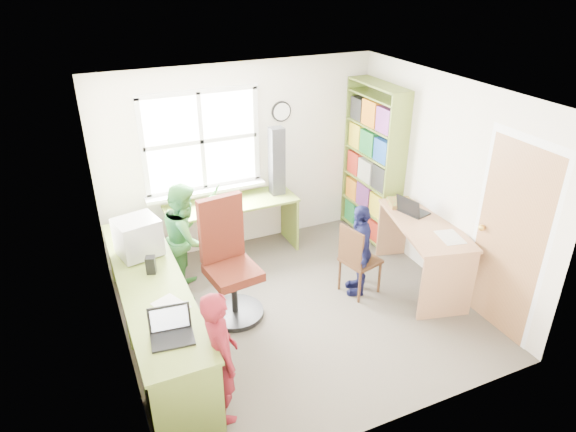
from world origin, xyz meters
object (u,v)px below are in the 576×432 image
object	(u,v)px
laptop_left	(171,330)
person_green	(187,239)
crt_monitor	(138,237)
potted_plant	(215,195)
l_desk	(183,323)
person_navy	(360,250)
laptop_right	(411,209)
wooden_chair	(357,258)
cd_tower	(277,161)
swivel_chair	(229,267)
person_red	(220,356)
bookshelf	(373,167)
right_desk	(424,240)

from	to	relation	value
laptop_left	person_green	bearing A→B (deg)	78.87
crt_monitor	potted_plant	distance (m)	1.30
l_desk	person_navy	xyz separation A→B (m)	(2.10, 0.34, 0.10)
laptop_left	laptop_right	world-z (taller)	laptop_right
wooden_chair	cd_tower	xyz separation A→B (m)	(-0.36, 1.42, 0.72)
swivel_chair	person_red	world-z (taller)	swivel_chair
person_green	bookshelf	bearing A→B (deg)	-63.00
wooden_chair	person_red	world-z (taller)	person_red
person_red	person_navy	bearing A→B (deg)	-60.85
laptop_left	crt_monitor	bearing A→B (deg)	96.94
l_desk	person_red	bearing A→B (deg)	-79.63
laptop_right	person_red	bearing A→B (deg)	98.92
right_desk	bookshelf	xyz separation A→B (m)	(0.10, 1.29, 0.42)
crt_monitor	potted_plant	size ratio (longest dim) A/B	1.66
swivel_chair	potted_plant	world-z (taller)	swivel_chair
right_desk	bookshelf	bearing A→B (deg)	100.05
l_desk	person_navy	world-z (taller)	person_navy
laptop_right	potted_plant	world-z (taller)	potted_plant
right_desk	laptop_left	distance (m)	3.13
potted_plant	right_desk	bearing A→B (deg)	-36.57
cd_tower	laptop_right	bearing A→B (deg)	-47.07
crt_monitor	laptop_left	world-z (taller)	crt_monitor
swivel_chair	wooden_chair	xyz separation A→B (m)	(1.41, -0.26, -0.10)
cd_tower	person_red	size ratio (longest dim) A/B	0.71
person_navy	person_green	bearing A→B (deg)	-92.19
person_navy	right_desk	bearing A→B (deg)	102.13
bookshelf	person_red	distance (m)	3.60
person_red	wooden_chair	bearing A→B (deg)	-60.87
person_red	l_desk	bearing A→B (deg)	10.80
wooden_chair	laptop_left	world-z (taller)	laptop_left
cd_tower	potted_plant	world-z (taller)	cd_tower
right_desk	wooden_chair	world-z (taller)	wooden_chair
swivel_chair	person_red	distance (m)	1.40
crt_monitor	person_red	xyz separation A→B (m)	(0.33, -1.64, -0.34)
potted_plant	person_navy	bearing A→B (deg)	-46.83
cd_tower	person_navy	world-z (taller)	cd_tower
l_desk	bookshelf	distance (m)	3.35
cd_tower	person_red	world-z (taller)	cd_tower
potted_plant	l_desk	bearing A→B (deg)	-116.64
laptop_left	cd_tower	xyz separation A→B (m)	(1.88, 2.22, 0.38)
l_desk	cd_tower	xyz separation A→B (m)	(1.69, 1.73, 0.73)
person_green	laptop_right	bearing A→B (deg)	-85.72
laptop_left	person_navy	distance (m)	2.45
bookshelf	person_navy	distance (m)	1.49
bookshelf	cd_tower	xyz separation A→B (m)	(-1.27, 0.26, 0.19)
person_red	right_desk	bearing A→B (deg)	-70.85
right_desk	laptop_left	world-z (taller)	laptop_left
l_desk	laptop_left	size ratio (longest dim) A/B	7.93
potted_plant	person_navy	world-z (taller)	person_navy
laptop_right	cd_tower	size ratio (longest dim) A/B	0.44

